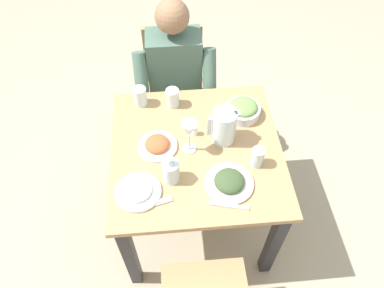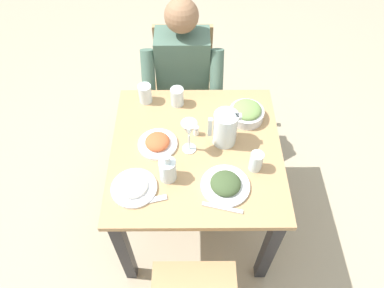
# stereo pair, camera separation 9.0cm
# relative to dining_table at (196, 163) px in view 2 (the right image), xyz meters

# --- Properties ---
(ground_plane) EXTENTS (8.00, 8.00, 0.00)m
(ground_plane) POSITION_rel_dining_table_xyz_m (0.00, 0.00, -0.59)
(ground_plane) COLOR tan
(dining_table) EXTENTS (0.86, 0.86, 0.72)m
(dining_table) POSITION_rel_dining_table_xyz_m (0.00, 0.00, 0.00)
(dining_table) COLOR tan
(dining_table) RESTS_ON ground_plane
(chair_near) EXTENTS (0.40, 0.40, 0.86)m
(chair_near) POSITION_rel_dining_table_xyz_m (0.07, -0.76, -0.11)
(chair_near) COLOR tan
(chair_near) RESTS_ON ground_plane
(diner_near) EXTENTS (0.48, 0.53, 1.16)m
(diner_near) POSITION_rel_dining_table_xyz_m (0.07, -0.55, 0.04)
(diner_near) COLOR #4C6B5B
(diner_near) RESTS_ON ground_plane
(water_pitcher) EXTENTS (0.16, 0.12, 0.19)m
(water_pitcher) POSITION_rel_dining_table_xyz_m (-0.14, -0.05, 0.22)
(water_pitcher) COLOR silver
(water_pitcher) RESTS_ON dining_table
(salad_bowl) EXTENTS (0.18, 0.18, 0.09)m
(salad_bowl) POSITION_rel_dining_table_xyz_m (-0.27, -0.21, 0.17)
(salad_bowl) COLOR white
(salad_bowl) RESTS_ON dining_table
(plate_rice_curry) EXTENTS (0.20, 0.20, 0.06)m
(plate_rice_curry) POSITION_rel_dining_table_xyz_m (0.19, -0.03, 0.14)
(plate_rice_curry) COLOR white
(plate_rice_curry) RESTS_ON dining_table
(plate_yoghurt) EXTENTS (0.21, 0.21, 0.04)m
(plate_yoghurt) POSITION_rel_dining_table_xyz_m (0.29, 0.23, 0.14)
(plate_yoghurt) COLOR white
(plate_yoghurt) RESTS_ON dining_table
(plate_dolmas) EXTENTS (0.23, 0.23, 0.06)m
(plate_dolmas) POSITION_rel_dining_table_xyz_m (-0.13, 0.22, 0.15)
(plate_dolmas) COLOR white
(plate_dolmas) RESTS_ON dining_table
(water_glass_far_left) EXTENTS (0.07, 0.07, 0.11)m
(water_glass_far_left) POSITION_rel_dining_table_xyz_m (0.28, -0.34, 0.18)
(water_glass_far_left) COLOR silver
(water_glass_far_left) RESTS_ON dining_table
(water_glass_by_pitcher) EXTENTS (0.06, 0.06, 0.11)m
(water_glass_by_pitcher) POSITION_rel_dining_table_xyz_m (-0.28, 0.12, 0.18)
(water_glass_by_pitcher) COLOR silver
(water_glass_by_pitcher) RESTS_ON dining_table
(water_glass_far_right) EXTENTS (0.07, 0.07, 0.11)m
(water_glass_far_right) POSITION_rel_dining_table_xyz_m (0.10, -0.32, 0.18)
(water_glass_far_right) COLOR silver
(water_glass_far_right) RESTS_ON dining_table
(wine_glass) EXTENTS (0.08, 0.08, 0.20)m
(wine_glass) POSITION_rel_dining_table_xyz_m (0.04, -0.00, 0.27)
(wine_glass) COLOR silver
(wine_glass) RESTS_ON dining_table
(oil_carafe) EXTENTS (0.08, 0.08, 0.16)m
(oil_carafe) POSITION_rel_dining_table_xyz_m (0.13, 0.17, 0.18)
(oil_carafe) COLOR silver
(oil_carafe) RESTS_ON dining_table
(salt_shaker) EXTENTS (0.03, 0.03, 0.05)m
(salt_shaker) POSITION_rel_dining_table_xyz_m (0.00, -0.10, 0.15)
(salt_shaker) COLOR white
(salt_shaker) RESTS_ON dining_table
(fork_near) EXTENTS (0.17, 0.07, 0.01)m
(fork_near) POSITION_rel_dining_table_xyz_m (0.22, 0.30, 0.13)
(fork_near) COLOR silver
(fork_near) RESTS_ON dining_table
(knife_near) EXTENTS (0.18, 0.06, 0.01)m
(knife_near) POSITION_rel_dining_table_xyz_m (-0.11, 0.34, 0.13)
(knife_near) COLOR silver
(knife_near) RESTS_ON dining_table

